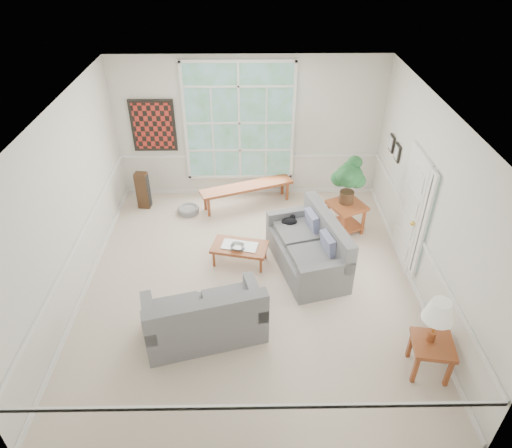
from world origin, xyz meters
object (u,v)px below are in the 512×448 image
at_px(loveseat_front, 204,310).
at_px(side_table, 429,357).
at_px(coffee_table, 240,254).
at_px(loveseat_right, 307,244).
at_px(end_table, 345,217).

bearing_deg(loveseat_front, side_table, -27.97).
distance_m(loveseat_front, coffee_table, 1.75).
xyz_separation_m(loveseat_right, loveseat_front, (-1.66, -1.52, -0.02)).
relative_size(coffee_table, end_table, 1.58).
distance_m(loveseat_front, side_table, 3.17).
bearing_deg(loveseat_front, end_table, 31.12).
height_order(loveseat_front, coffee_table, loveseat_front).
height_order(loveseat_right, side_table, loveseat_right).
bearing_deg(side_table, coffee_table, 137.36).
distance_m(loveseat_front, end_table, 3.64).
height_order(end_table, side_table, end_table).
bearing_deg(loveseat_front, coffee_table, 58.64).
bearing_deg(coffee_table, loveseat_right, 6.39).
xyz_separation_m(coffee_table, side_table, (2.58, -2.38, 0.09)).
xyz_separation_m(coffee_table, end_table, (2.04, 0.95, 0.13)).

